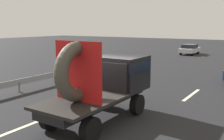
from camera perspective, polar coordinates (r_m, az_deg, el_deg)
name	(u,v)px	position (r m, az deg, el deg)	size (l,w,h in m)	color
ground_plane	(102,116)	(10.23, -2.25, -10.10)	(120.00, 120.00, 0.00)	black
flatbed_truck	(107,79)	(9.74, -1.19, -2.00)	(2.02, 4.78, 3.00)	black
guardrail	(45,77)	(15.48, -14.71, -1.50)	(0.10, 14.17, 0.71)	gray
lane_dash_left_near	(9,133)	(9.35, -21.97, -12.78)	(2.83, 0.16, 0.01)	beige
lane_dash_left_far	(135,83)	(15.74, 5.09, -2.98)	(2.31, 0.16, 0.01)	beige
lane_dash_right_far	(191,95)	(13.75, 17.21, -5.28)	(2.65, 0.16, 0.01)	beige
oncoming_car	(190,49)	(32.96, 16.86, 4.49)	(1.61, 3.76, 1.23)	black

